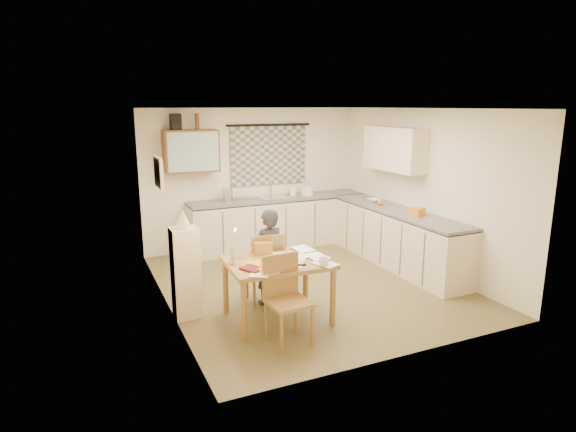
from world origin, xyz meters
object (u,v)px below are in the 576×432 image
counter_right (396,238)px  dining_table (278,290)px  stove (445,258)px  chair_far (265,280)px  person (268,257)px  shelf_stand (186,273)px  counter_back (279,222)px

counter_right → dining_table: 2.79m
stove → chair_far: (-2.51, 0.57, -0.15)m
person → shelf_stand: size_ratio=1.13×
stove → dining_table: size_ratio=0.72×
stove → shelf_stand: shelf_stand is taller
counter_back → stove: bearing=-65.3°
dining_table → person: person is taller
stove → shelf_stand: 3.58m
counter_back → shelf_stand: (-2.23, -2.31, 0.11)m
counter_back → chair_far: size_ratio=3.44×
stove → shelf_stand: size_ratio=0.79×
dining_table → person: 0.58m
counter_back → person: person is taller
dining_table → shelf_stand: size_ratio=1.11×
counter_right → dining_table: (-2.56, -1.11, -0.07)m
dining_table → shelf_stand: shelf_stand is taller
person → shelf_stand: (-1.07, 0.03, -0.07)m
shelf_stand → dining_table: bearing=-29.1°
counter_back → person: (-1.16, -2.34, 0.18)m
chair_far → person: bearing=134.1°
chair_far → counter_right: bearing=-162.5°
stove → dining_table: 2.56m
dining_table → person: (0.09, 0.52, 0.25)m
chair_far → person: (0.04, -0.05, 0.33)m
dining_table → shelf_stand: 1.13m
counter_right → chair_far: 2.57m
counter_back → shelf_stand: 3.21m
counter_back → stove: size_ratio=3.72×
counter_back → stove: counter_back is taller
dining_table → counter_right: bearing=26.0°
counter_back → counter_right: bearing=-53.0°
stove → shelf_stand: bearing=171.2°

